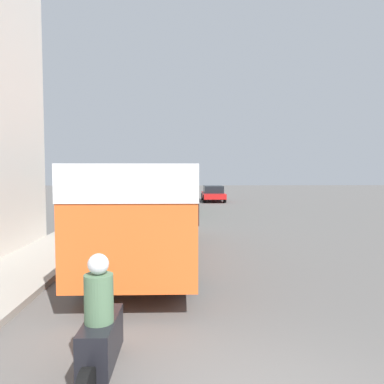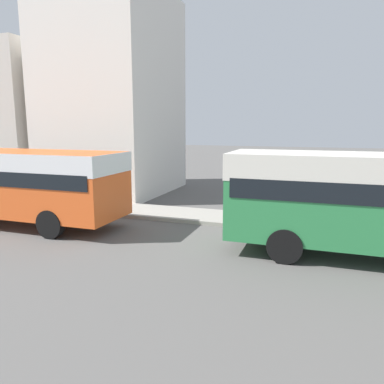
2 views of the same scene
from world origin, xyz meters
name	(u,v)px [view 2 (image 2 of 2)]	position (x,y,z in m)	size (l,w,h in m)	color
building_corner	(6,119)	(-8.79, 1.10, 4.19)	(5.18, 6.40, 8.38)	beige
building_midblock	(114,95)	(-9.69, 8.07, 5.49)	(6.98, 6.12, 10.99)	silver
bus_lead	(5,176)	(-1.84, 7.80, 1.87)	(2.62, 9.68, 2.86)	#EA5B23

